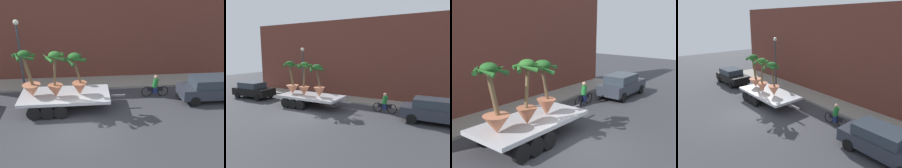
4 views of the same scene
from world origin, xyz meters
TOP-DOWN VIEW (x-y plane):
  - ground_plane at (0.00, 0.00)m, footprint 60.00×60.00m
  - sidewalk at (0.00, 6.10)m, footprint 24.00×2.20m
  - building_facade at (0.00, 7.80)m, footprint 24.00×1.20m
  - flatbed_trailer at (-1.14, 2.33)m, footprint 6.36×2.62m
  - potted_palm_rear at (-1.36, 2.05)m, footprint 1.39×1.43m
  - potted_palm_middle at (-2.86, 2.26)m, footprint 1.44×1.39m
  - potted_palm_front at (-0.09, 2.22)m, footprint 1.48×1.38m
  - cyclist at (4.97, 3.58)m, footprint 1.84×0.34m
  - parked_car at (8.47, 2.75)m, footprint 4.31×1.86m
  - trailing_car at (-7.98, 2.41)m, footprint 4.15×2.07m
  - street_lamp at (-3.99, 5.30)m, footprint 0.36×0.36m

SIDE VIEW (x-z plane):
  - ground_plane at x=0.00m, z-range 0.00..0.00m
  - sidewalk at x=0.00m, z-range 0.00..0.15m
  - cyclist at x=4.97m, z-range -0.10..1.44m
  - flatbed_trailer at x=-1.14m, z-range 0.27..1.25m
  - parked_car at x=8.47m, z-range 0.04..1.62m
  - trailing_car at x=-7.98m, z-range 0.04..1.62m
  - potted_palm_middle at x=-2.86m, z-range 0.63..3.43m
  - potted_palm_front at x=-0.09m, z-range 0.88..3.47m
  - potted_palm_rear at x=-1.36m, z-range 0.80..3.56m
  - street_lamp at x=-3.99m, z-range 0.82..5.65m
  - building_facade at x=0.00m, z-range 0.00..7.70m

